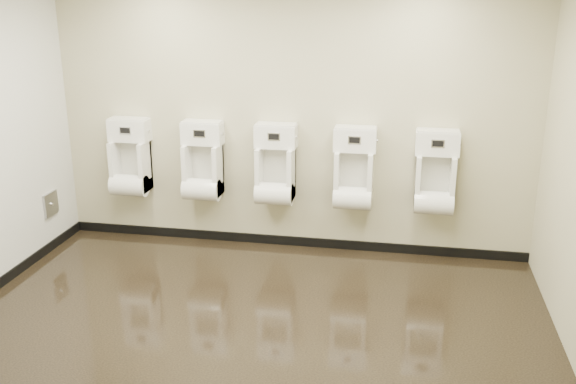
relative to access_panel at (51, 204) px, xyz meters
name	(u,v)px	position (x,y,z in m)	size (l,w,h in m)	color
ground	(252,323)	(2.48, -1.20, -0.50)	(5.00, 3.50, 0.00)	black
back_wall	(290,119)	(2.48, 0.55, 0.90)	(5.00, 0.02, 2.80)	#B8B491
front_wall	(168,250)	(2.48, -2.95, 0.90)	(5.00, 0.02, 2.80)	#B8B491
skirting_back	(289,241)	(2.48, 0.54, -0.45)	(5.00, 0.02, 0.10)	black
access_panel	(51,204)	(0.00, 0.00, 0.00)	(0.04, 0.25, 0.25)	#9E9EA3
urinal_0	(130,163)	(0.75, 0.40, 0.38)	(0.44, 0.33, 0.82)	white
urinal_1	(203,167)	(1.57, 0.40, 0.38)	(0.44, 0.33, 0.82)	white
urinal_2	(275,170)	(2.36, 0.40, 0.38)	(0.44, 0.33, 0.82)	white
urinal_3	(354,174)	(3.17, 0.40, 0.38)	(0.44, 0.33, 0.82)	white
urinal_4	(435,179)	(3.98, 0.40, 0.38)	(0.44, 0.33, 0.82)	white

